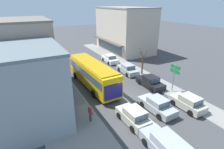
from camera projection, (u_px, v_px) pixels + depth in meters
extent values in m
plane|color=#3F3F42|center=(124.00, 98.00, 20.59)|extent=(140.00, 140.00, 0.00)
cube|color=silver|center=(108.00, 84.00, 23.85)|extent=(0.20, 28.00, 0.01)
cube|color=gray|center=(54.00, 89.00, 22.51)|extent=(5.20, 44.00, 0.14)
cube|color=gray|center=(137.00, 72.00, 28.15)|extent=(2.80, 44.00, 0.12)
cube|color=#84939E|center=(22.00, 89.00, 15.12)|extent=(6.83, 7.53, 6.84)
cube|color=#4C4742|center=(68.00, 87.00, 17.07)|extent=(1.10, 6.93, 0.20)
cube|color=#425160|center=(65.00, 100.00, 17.39)|extent=(0.06, 6.03, 1.80)
cube|color=slate|center=(14.00, 49.00, 13.76)|extent=(6.99, 7.53, 0.24)
cube|color=gray|center=(18.00, 57.00, 21.26)|extent=(7.78, 7.91, 8.42)
cube|color=maroon|center=(56.00, 64.00, 23.72)|extent=(1.10, 7.28, 0.20)
cube|color=#425160|center=(54.00, 73.00, 24.04)|extent=(0.06, 6.33, 1.80)
cube|color=#6E6358|center=(10.00, 20.00, 19.60)|extent=(7.94, 7.91, 0.24)
cube|color=beige|center=(125.00, 30.00, 39.00)|extent=(7.84, 13.70, 9.25)
cube|color=#4C4742|center=(107.00, 41.00, 37.84)|extent=(1.10, 12.60, 0.20)
cube|color=#425160|center=(109.00, 46.00, 38.52)|extent=(0.06, 10.96, 1.80)
cube|color=gray|center=(125.00, 8.00, 37.18)|extent=(8.00, 13.70, 0.24)
cube|color=yellow|center=(92.00, 73.00, 22.90)|extent=(2.97, 10.90, 2.70)
cube|color=#425160|center=(92.00, 71.00, 22.75)|extent=(3.00, 10.47, 0.90)
cube|color=navy|center=(114.00, 92.00, 18.66)|extent=(2.25, 0.16, 1.76)
cube|color=#AF890F|center=(92.00, 63.00, 22.36)|extent=(2.81, 10.03, 0.12)
cylinder|color=black|center=(75.00, 76.00, 25.47)|extent=(0.30, 0.97, 0.96)
cylinder|color=black|center=(91.00, 73.00, 26.64)|extent=(0.30, 0.97, 0.96)
cylinder|color=black|center=(94.00, 94.00, 20.44)|extent=(0.30, 0.97, 0.96)
cylinder|color=black|center=(112.00, 89.00, 21.62)|extent=(0.30, 0.97, 0.96)
cube|color=#9EA3A8|center=(157.00, 106.00, 17.96)|extent=(1.89, 4.27, 0.72)
cube|color=#9EA3A8|center=(158.00, 101.00, 17.62)|extent=(1.63, 1.86, 0.60)
cube|color=#425160|center=(152.00, 97.00, 18.36)|extent=(1.44, 0.12, 0.51)
cube|color=#425160|center=(165.00, 105.00, 16.89)|extent=(1.41, 0.12, 0.48)
cylinder|color=black|center=(142.00, 104.00, 18.64)|extent=(0.21, 0.63, 0.62)
cylinder|color=black|center=(154.00, 100.00, 19.44)|extent=(0.21, 0.63, 0.62)
cylinder|color=black|center=(159.00, 117.00, 16.63)|extent=(0.21, 0.63, 0.62)
cylinder|color=black|center=(172.00, 112.00, 17.43)|extent=(0.21, 0.63, 0.62)
cube|color=#B7B29E|center=(133.00, 117.00, 16.20)|extent=(1.73, 3.74, 0.76)
cube|color=#B7B29E|center=(135.00, 113.00, 15.69)|extent=(1.57, 1.94, 0.64)
cube|color=#425160|center=(129.00, 107.00, 16.47)|extent=(1.40, 0.09, 0.54)
cube|color=#425160|center=(142.00, 118.00, 14.91)|extent=(1.37, 0.09, 0.51)
cylinder|color=black|center=(119.00, 116.00, 16.80)|extent=(0.19, 0.62, 0.62)
cylinder|color=black|center=(133.00, 111.00, 17.55)|extent=(0.19, 0.62, 0.62)
cylinder|color=black|center=(132.00, 129.00, 15.02)|extent=(0.19, 0.62, 0.62)
cylinder|color=black|center=(147.00, 123.00, 15.76)|extent=(0.19, 0.62, 0.62)
cube|color=#9EA3A8|center=(166.00, 148.00, 12.76)|extent=(1.91, 4.56, 0.76)
cube|color=#9EA3A8|center=(171.00, 144.00, 12.20)|extent=(1.73, 2.65, 0.68)
cube|color=#425160|center=(158.00, 132.00, 13.29)|extent=(1.51, 0.11, 0.58)
cylinder|color=black|center=(145.00, 142.00, 13.61)|extent=(0.20, 0.63, 0.62)
cylinder|color=black|center=(162.00, 135.00, 14.32)|extent=(0.20, 0.63, 0.62)
cube|color=#B7B29E|center=(187.00, 104.00, 18.38)|extent=(1.67, 3.71, 0.76)
cube|color=#B7B29E|center=(191.00, 99.00, 17.86)|extent=(1.53, 1.91, 0.64)
cube|color=#425160|center=(183.00, 95.00, 18.65)|extent=(1.40, 0.07, 0.54)
cube|color=#425160|center=(199.00, 104.00, 17.08)|extent=(1.37, 0.07, 0.51)
cylinder|color=black|center=(173.00, 102.00, 19.00)|extent=(0.18, 0.62, 0.62)
cylinder|color=black|center=(184.00, 99.00, 19.72)|extent=(0.18, 0.62, 0.62)
cylinder|color=black|center=(190.00, 113.00, 17.19)|extent=(0.18, 0.62, 0.62)
cylinder|color=black|center=(201.00, 109.00, 17.91)|extent=(0.18, 0.62, 0.62)
cube|color=black|center=(150.00, 83.00, 23.12)|extent=(1.74, 4.21, 0.72)
cube|color=black|center=(151.00, 79.00, 22.78)|extent=(1.57, 1.81, 0.60)
cube|color=#425160|center=(146.00, 76.00, 23.53)|extent=(1.44, 0.07, 0.51)
cube|color=#425160|center=(156.00, 81.00, 22.04)|extent=(1.40, 0.07, 0.48)
cylinder|color=black|center=(139.00, 82.00, 23.84)|extent=(0.18, 0.62, 0.62)
cylinder|color=black|center=(149.00, 80.00, 24.60)|extent=(0.18, 0.62, 0.62)
cylinder|color=black|center=(151.00, 90.00, 21.79)|extent=(0.18, 0.62, 0.62)
cylinder|color=black|center=(161.00, 87.00, 22.54)|extent=(0.18, 0.62, 0.62)
cube|color=#9EA3A8|center=(128.00, 70.00, 27.53)|extent=(1.84, 4.25, 0.72)
cube|color=#9EA3A8|center=(128.00, 66.00, 27.20)|extent=(1.61, 1.84, 0.60)
cube|color=#425160|center=(125.00, 65.00, 27.96)|extent=(1.44, 0.10, 0.51)
cube|color=#425160|center=(131.00, 68.00, 26.44)|extent=(1.41, 0.10, 0.48)
cylinder|color=black|center=(119.00, 70.00, 28.30)|extent=(0.20, 0.62, 0.62)
cylinder|color=black|center=(128.00, 68.00, 29.00)|extent=(0.20, 0.62, 0.62)
cylinder|color=black|center=(127.00, 75.00, 26.21)|extent=(0.20, 0.62, 0.62)
cylinder|color=black|center=(137.00, 73.00, 26.92)|extent=(0.20, 0.62, 0.62)
cube|color=silver|center=(110.00, 60.00, 32.55)|extent=(1.87, 4.26, 0.72)
cube|color=silver|center=(110.00, 56.00, 32.21)|extent=(1.63, 1.86, 0.60)
cube|color=#425160|center=(108.00, 55.00, 32.98)|extent=(1.44, 0.11, 0.51)
cube|color=#425160|center=(112.00, 58.00, 31.45)|extent=(1.41, 0.11, 0.48)
cylinder|color=black|center=(103.00, 59.00, 33.32)|extent=(0.20, 0.63, 0.62)
cylinder|color=black|center=(111.00, 58.00, 34.02)|extent=(0.20, 0.63, 0.62)
cylinder|color=black|center=(109.00, 63.00, 31.23)|extent=(0.20, 0.63, 0.62)
cylinder|color=black|center=(117.00, 62.00, 31.92)|extent=(0.20, 0.63, 0.62)
cylinder|color=gray|center=(54.00, 49.00, 33.32)|extent=(0.12, 0.12, 4.20)
cube|color=black|center=(53.00, 40.00, 32.65)|extent=(0.24, 0.24, 0.68)
sphere|color=black|center=(54.00, 39.00, 32.62)|extent=(0.13, 0.13, 0.13)
sphere|color=black|center=(54.00, 40.00, 32.71)|extent=(0.13, 0.13, 0.13)
sphere|color=green|center=(54.00, 41.00, 32.79)|extent=(0.13, 0.13, 0.13)
cylinder|color=gray|center=(174.00, 79.00, 21.28)|extent=(0.10, 0.10, 3.60)
cube|color=#19753D|center=(175.00, 67.00, 20.69)|extent=(0.08, 1.40, 0.44)
cube|color=white|center=(176.00, 67.00, 20.71)|extent=(0.01, 1.10, 0.10)
cube|color=#19753D|center=(175.00, 71.00, 20.90)|extent=(0.08, 1.40, 0.44)
cube|color=white|center=(175.00, 71.00, 20.92)|extent=(0.01, 1.10, 0.10)
cylinder|color=brown|center=(142.00, 66.00, 26.61)|extent=(0.24, 0.24, 2.85)
cylinder|color=brown|center=(141.00, 52.00, 26.21)|extent=(0.10, 0.98, 1.23)
cylinder|color=brown|center=(145.00, 54.00, 26.06)|extent=(0.72, 0.10, 0.80)
cylinder|color=brown|center=(144.00, 55.00, 25.65)|extent=(0.10, 0.72, 0.84)
cylinder|color=brown|center=(141.00, 54.00, 25.75)|extent=(0.73, 0.10, 0.96)
cylinder|color=#333338|center=(90.00, 116.00, 16.29)|extent=(0.14, 0.14, 0.84)
cylinder|color=#333338|center=(91.00, 117.00, 16.14)|extent=(0.14, 0.14, 0.84)
cube|color=#A82D38|center=(90.00, 110.00, 15.94)|extent=(0.23, 0.36, 0.56)
sphere|color=#9E7051|center=(90.00, 107.00, 15.79)|extent=(0.22, 0.22, 0.22)
cylinder|color=#A82D38|center=(89.00, 109.00, 16.14)|extent=(0.09, 0.09, 0.54)
cylinder|color=#A82D38|center=(91.00, 112.00, 15.75)|extent=(0.09, 0.09, 0.54)
cube|color=maroon|center=(91.00, 114.00, 15.77)|extent=(0.24, 0.10, 0.22)
cylinder|color=#4C4742|center=(58.00, 68.00, 28.18)|extent=(0.14, 0.14, 0.84)
cylinder|color=#4C4742|center=(59.00, 68.00, 28.15)|extent=(0.14, 0.14, 0.84)
cube|color=black|center=(58.00, 64.00, 27.89)|extent=(0.42, 0.39, 0.56)
sphere|color=tan|center=(58.00, 62.00, 27.74)|extent=(0.22, 0.22, 0.22)
cylinder|color=black|center=(57.00, 64.00, 27.93)|extent=(0.09, 0.09, 0.54)
cylinder|color=black|center=(59.00, 64.00, 27.86)|extent=(0.09, 0.09, 0.54)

